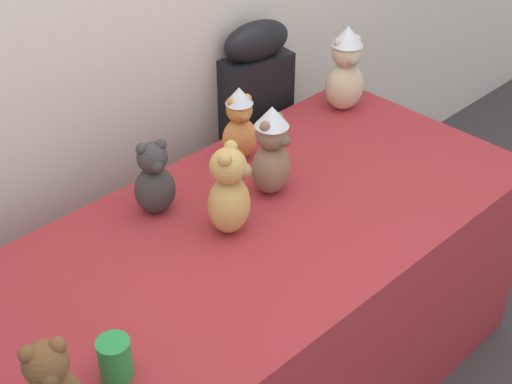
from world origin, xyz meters
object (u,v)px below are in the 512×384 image
teddy_bear_sand (346,69)px  teddy_bear_honey (229,192)px  teddy_bear_ginger (240,124)px  teddy_bear_charcoal (154,180)px  teddy_bear_mocha (272,151)px  instrument_case (256,146)px  display_table (256,315)px  party_cup_green (115,359)px

teddy_bear_sand → teddy_bear_honey: teddy_bear_sand is taller
teddy_bear_sand → teddy_bear_ginger: size_ratio=1.25×
teddy_bear_charcoal → teddy_bear_ginger: teddy_bear_ginger is taller
teddy_bear_mocha → teddy_bear_charcoal: (-0.33, 0.17, -0.03)m
instrument_case → teddy_bear_mocha: (-0.40, -0.47, 0.36)m
teddy_bear_mocha → teddy_bear_charcoal: size_ratio=1.23×
teddy_bear_mocha → teddy_bear_honey: teddy_bear_mocha is taller
display_table → teddy_bear_honey: teddy_bear_honey is taller
party_cup_green → teddy_bear_ginger: bearing=29.8°
instrument_case → teddy_bear_honey: 0.89m
party_cup_green → instrument_case: bearing=32.2°
display_table → teddy_bear_sand: size_ratio=5.59×
instrument_case → teddy_bear_ginger: 0.54m
teddy_bear_honey → teddy_bear_ginger: teddy_bear_honey is taller
teddy_bear_sand → teddy_bear_ginger: bearing=-159.8°
instrument_case → teddy_bear_sand: teddy_bear_sand is taller
teddy_bear_sand → teddy_bear_charcoal: teddy_bear_sand is taller
teddy_bear_charcoal → party_cup_green: 0.66m
teddy_bear_ginger → party_cup_green: bearing=-131.6°
teddy_bear_charcoal → teddy_bear_honey: (0.10, -0.22, 0.02)m
teddy_bear_honey → instrument_case: bearing=6.7°
teddy_bear_mocha → display_table: bearing=-160.1°
teddy_bear_mocha → party_cup_green: bearing=-171.2°
teddy_bear_charcoal → teddy_bear_honey: 0.25m
teddy_bear_sand → teddy_bear_mocha: bearing=-139.2°
teddy_bear_honey → teddy_bear_mocha: bearing=-20.1°
teddy_bear_honey → teddy_bear_charcoal: bearing=80.4°
teddy_bear_sand → party_cup_green: 1.47m
teddy_bear_honey → party_cup_green: teddy_bear_honey is taller
display_table → teddy_bear_charcoal: size_ratio=7.46×
instrument_case → teddy_bear_sand: size_ratio=3.25×
display_table → party_cup_green: bearing=-163.7°
teddy_bear_sand → teddy_bear_mocha: teddy_bear_sand is taller
teddy_bear_charcoal → teddy_bear_ginger: 0.40m
teddy_bear_honey → party_cup_green: size_ratio=2.58×
teddy_bear_sand → party_cup_green: (-1.39, -0.48, -0.11)m
display_table → instrument_case: 0.81m
teddy_bear_sand → teddy_bear_charcoal: (-0.91, -0.03, -0.05)m
teddy_bear_mocha → party_cup_green: (-0.80, -0.28, -0.09)m
teddy_bear_mocha → teddy_bear_charcoal: teddy_bear_mocha is taller
display_table → party_cup_green: size_ratio=16.72×
instrument_case → teddy_bear_mocha: instrument_case is taller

